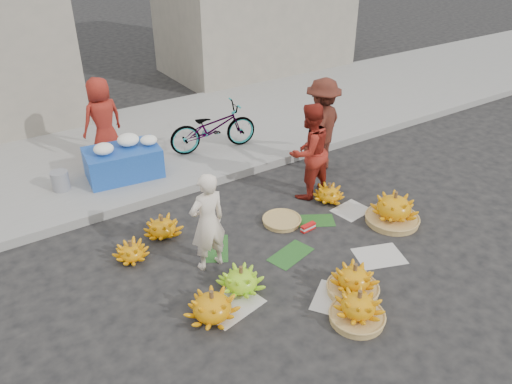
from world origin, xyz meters
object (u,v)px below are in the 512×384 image
banana_bunch_0 (241,280)px  bicycle (213,127)px  banana_bunch_4 (394,209)px  vendor_cream (208,222)px  flower_table (123,160)px

banana_bunch_0 → bicycle: bicycle is taller
banana_bunch_4 → vendor_cream: 2.93m
flower_table → bicycle: size_ratio=0.78×
banana_bunch_4 → bicycle: (-1.10, 3.58, 0.33)m
banana_bunch_4 → flower_table: 4.54m
banana_bunch_4 → vendor_cream: size_ratio=0.67×
banana_bunch_0 → bicycle: 4.01m
banana_bunch_4 → flower_table: (-2.93, 3.46, 0.18)m
flower_table → bicycle: bicycle is taller
banana_bunch_4 → banana_bunch_0: bearing=-178.9°
flower_table → bicycle: bearing=10.3°
vendor_cream → bicycle: 3.45m
banana_bunch_4 → bicycle: bearing=107.1°
vendor_cream → flower_table: (-0.09, 2.87, -0.28)m
bicycle → banana_bunch_4: bearing=-153.2°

